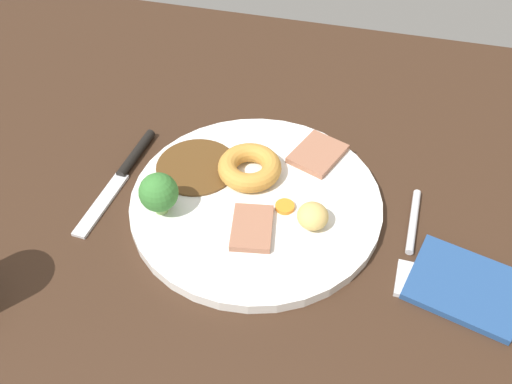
# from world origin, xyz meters

# --- Properties ---
(dining_table) EXTENTS (1.20, 0.84, 0.04)m
(dining_table) POSITION_xyz_m (0.00, 0.00, 0.02)
(dining_table) COLOR #382316
(dining_table) RESTS_ON ground
(dinner_plate) EXTENTS (0.29, 0.29, 0.01)m
(dinner_plate) POSITION_xyz_m (0.01, 0.02, 0.04)
(dinner_plate) COLOR white
(dinner_plate) RESTS_ON dining_table
(gravy_pool) EXTENTS (0.10, 0.10, 0.00)m
(gravy_pool) POSITION_xyz_m (0.09, -0.01, 0.05)
(gravy_pool) COLOR #563819
(gravy_pool) RESTS_ON dinner_plate
(meat_slice_main) EXTENTS (0.07, 0.08, 0.01)m
(meat_slice_main) POSITION_xyz_m (-0.05, -0.07, 0.05)
(meat_slice_main) COLOR #9E664C
(meat_slice_main) RESTS_ON dinner_plate
(meat_slice_under) EXTENTS (0.05, 0.07, 0.01)m
(meat_slice_under) POSITION_xyz_m (0.00, 0.07, 0.05)
(meat_slice_under) COLOR #9E664C
(meat_slice_under) RESTS_ON dinner_plate
(yorkshire_pudding) EXTENTS (0.08, 0.08, 0.02)m
(yorkshire_pudding) POSITION_xyz_m (0.03, -0.02, 0.06)
(yorkshire_pudding) COLOR #C68938
(yorkshire_pudding) RESTS_ON dinner_plate
(roast_potato_left) EXTENTS (0.05, 0.05, 0.03)m
(roast_potato_left) POSITION_xyz_m (-0.06, 0.04, 0.06)
(roast_potato_left) COLOR #D8B260
(roast_potato_left) RESTS_ON dinner_plate
(carrot_coin_front) EXTENTS (0.02, 0.02, 0.01)m
(carrot_coin_front) POSITION_xyz_m (-0.03, 0.03, 0.05)
(carrot_coin_front) COLOR orange
(carrot_coin_front) RESTS_ON dinner_plate
(broccoli_floret) EXTENTS (0.04, 0.04, 0.05)m
(broccoli_floret) POSITION_xyz_m (0.11, 0.06, 0.08)
(broccoli_floret) COLOR #8CB766
(broccoli_floret) RESTS_ON dinner_plate
(fork) EXTENTS (0.02, 0.15, 0.01)m
(fork) POSITION_xyz_m (-0.17, 0.03, 0.04)
(fork) COLOR silver
(fork) RESTS_ON dining_table
(knife) EXTENTS (0.03, 0.19, 0.01)m
(knife) POSITION_xyz_m (0.18, 0.01, 0.04)
(knife) COLOR black
(knife) RESTS_ON dining_table
(folded_napkin) EXTENTS (0.13, 0.12, 0.01)m
(folded_napkin) POSITION_xyz_m (-0.23, 0.08, 0.04)
(folded_napkin) COLOR navy
(folded_napkin) RESTS_ON dining_table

